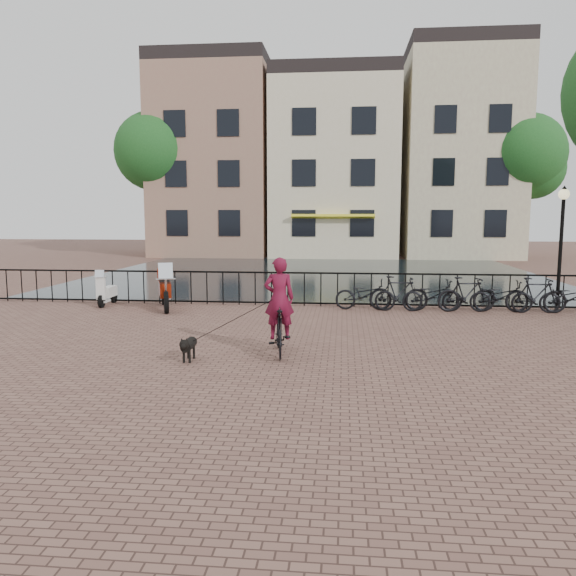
# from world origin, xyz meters

# --- Properties ---
(ground) EXTENTS (100.00, 100.00, 0.00)m
(ground) POSITION_xyz_m (0.00, 0.00, 0.00)
(ground) COLOR brown
(ground) RESTS_ON ground
(canal_water) EXTENTS (20.00, 20.00, 0.00)m
(canal_water) POSITION_xyz_m (0.00, 17.30, 0.00)
(canal_water) COLOR black
(canal_water) RESTS_ON ground
(railing) EXTENTS (20.00, 0.05, 1.02)m
(railing) POSITION_xyz_m (0.00, 8.00, 0.50)
(railing) COLOR black
(railing) RESTS_ON ground
(canal_house_left) EXTENTS (7.50, 9.00, 12.80)m
(canal_house_left) POSITION_xyz_m (-7.50, 30.00, 6.40)
(canal_house_left) COLOR #986A58
(canal_house_left) RESTS_ON ground
(canal_house_mid) EXTENTS (8.00, 9.50, 11.80)m
(canal_house_mid) POSITION_xyz_m (0.50, 30.00, 5.90)
(canal_house_mid) COLOR beige
(canal_house_mid) RESTS_ON ground
(canal_house_right) EXTENTS (7.00, 9.00, 13.30)m
(canal_house_right) POSITION_xyz_m (8.50, 30.00, 6.65)
(canal_house_right) COLOR tan
(canal_house_right) RESTS_ON ground
(tree_far_left) EXTENTS (5.04, 5.04, 9.27)m
(tree_far_left) POSITION_xyz_m (-11.00, 27.00, 6.73)
(tree_far_left) COLOR black
(tree_far_left) RESTS_ON ground
(tree_far_right) EXTENTS (4.76, 4.76, 8.76)m
(tree_far_right) POSITION_xyz_m (12.00, 27.00, 6.35)
(tree_far_right) COLOR black
(tree_far_right) RESTS_ON ground
(lamp_post) EXTENTS (0.30, 0.30, 3.45)m
(lamp_post) POSITION_xyz_m (7.20, 7.60, 2.38)
(lamp_post) COLOR black
(lamp_post) RESTS_ON ground
(cyclist) EXTENTS (0.77, 1.70, 2.25)m
(cyclist) POSITION_xyz_m (-0.08, 2.05, 0.86)
(cyclist) COLOR black
(cyclist) RESTS_ON ground
(dog) EXTENTS (0.25, 0.74, 0.50)m
(dog) POSITION_xyz_m (-1.73, 1.39, 0.25)
(dog) COLOR black
(dog) RESTS_ON ground
(motorcycle) EXTENTS (1.17, 2.08, 1.46)m
(motorcycle) POSITION_xyz_m (-4.02, 7.03, 0.73)
(motorcycle) COLOR maroon
(motorcycle) RESTS_ON ground
(scooter) EXTENTS (0.40, 1.26, 1.16)m
(scooter) POSITION_xyz_m (-5.96, 7.51, 0.58)
(scooter) COLOR silver
(scooter) RESTS_ON ground
(parked_bike_0) EXTENTS (1.77, 0.76, 0.90)m
(parked_bike_0) POSITION_xyz_m (1.80, 7.40, 0.45)
(parked_bike_0) COLOR black
(parked_bike_0) RESTS_ON ground
(parked_bike_1) EXTENTS (1.67, 0.49, 1.00)m
(parked_bike_1) POSITION_xyz_m (2.75, 7.40, 0.50)
(parked_bike_1) COLOR black
(parked_bike_1) RESTS_ON ground
(parked_bike_2) EXTENTS (1.77, 0.78, 0.90)m
(parked_bike_2) POSITION_xyz_m (3.70, 7.40, 0.45)
(parked_bike_2) COLOR black
(parked_bike_2) RESTS_ON ground
(parked_bike_3) EXTENTS (1.71, 0.70, 1.00)m
(parked_bike_3) POSITION_xyz_m (4.65, 7.40, 0.50)
(parked_bike_3) COLOR black
(parked_bike_3) RESTS_ON ground
(parked_bike_4) EXTENTS (1.74, 0.67, 0.90)m
(parked_bike_4) POSITION_xyz_m (5.60, 7.40, 0.45)
(parked_bike_4) COLOR black
(parked_bike_4) RESTS_ON ground
(parked_bike_5) EXTENTS (1.67, 0.50, 1.00)m
(parked_bike_5) POSITION_xyz_m (6.55, 7.40, 0.50)
(parked_bike_5) COLOR black
(parked_bike_5) RESTS_ON ground
(parked_bike_6) EXTENTS (1.74, 0.66, 0.90)m
(parked_bike_6) POSITION_xyz_m (7.50, 7.40, 0.45)
(parked_bike_6) COLOR black
(parked_bike_6) RESTS_ON ground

